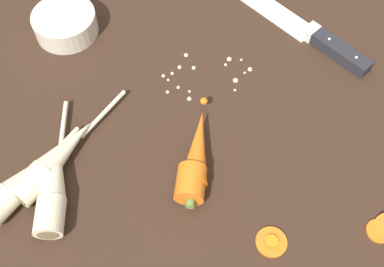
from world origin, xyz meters
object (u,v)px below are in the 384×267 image
(carrot_slice_stray_near, at_px, (272,242))
(prep_bowl, at_px, (65,23))
(chefs_knife, at_px, (285,17))
(whole_carrot, at_px, (197,158))
(parsnip_mid_right, at_px, (19,184))
(parsnip_mid_left, at_px, (56,159))
(parsnip_front, at_px, (54,186))

(carrot_slice_stray_near, relative_size, prep_bowl, 0.39)
(chefs_knife, bearing_deg, carrot_slice_stray_near, -97.19)
(whole_carrot, xyz_separation_m, parsnip_mid_right, (-0.25, -0.05, -0.00))
(whole_carrot, relative_size, carrot_slice_stray_near, 4.30)
(parsnip_mid_right, height_order, prep_bowl, same)
(parsnip_mid_right, height_order, carrot_slice_stray_near, parsnip_mid_right)
(parsnip_mid_left, relative_size, parsnip_mid_right, 1.28)
(chefs_knife, height_order, prep_bowl, prep_bowl)
(carrot_slice_stray_near, bearing_deg, parsnip_mid_left, 160.19)
(parsnip_mid_left, height_order, carrot_slice_stray_near, parsnip_mid_left)
(chefs_knife, height_order, carrot_slice_stray_near, chefs_knife)
(whole_carrot, xyz_separation_m, parsnip_mid_left, (-0.20, -0.01, -0.00))
(chefs_knife, xyz_separation_m, parsnip_front, (-0.35, -0.35, 0.01))
(parsnip_mid_right, bearing_deg, chefs_knife, 40.93)
(parsnip_front, relative_size, parsnip_mid_right, 1.39)
(parsnip_front, distance_m, parsnip_mid_right, 0.05)
(chefs_knife, xyz_separation_m, parsnip_mid_right, (-0.40, -0.35, 0.01))
(parsnip_mid_left, distance_m, prep_bowl, 0.27)
(parsnip_mid_left, xyz_separation_m, prep_bowl, (-0.03, 0.27, 0.00))
(chefs_knife, relative_size, prep_bowl, 2.46)
(whole_carrot, distance_m, parsnip_mid_left, 0.20)
(whole_carrot, distance_m, parsnip_front, 0.20)
(parsnip_mid_left, height_order, prep_bowl, same)
(prep_bowl, bearing_deg, carrot_slice_stray_near, -48.44)
(carrot_slice_stray_near, bearing_deg, whole_carrot, 131.30)
(chefs_knife, xyz_separation_m, whole_carrot, (-0.15, -0.30, 0.01))
(chefs_knife, relative_size, parsnip_front, 1.22)
(parsnip_mid_left, distance_m, carrot_slice_stray_near, 0.33)
(whole_carrot, bearing_deg, parsnip_mid_right, -169.13)
(whole_carrot, bearing_deg, prep_bowl, 131.68)
(parsnip_front, xyz_separation_m, parsnip_mid_right, (-0.05, 0.00, 0.00))
(parsnip_front, relative_size, parsnip_mid_left, 1.09)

